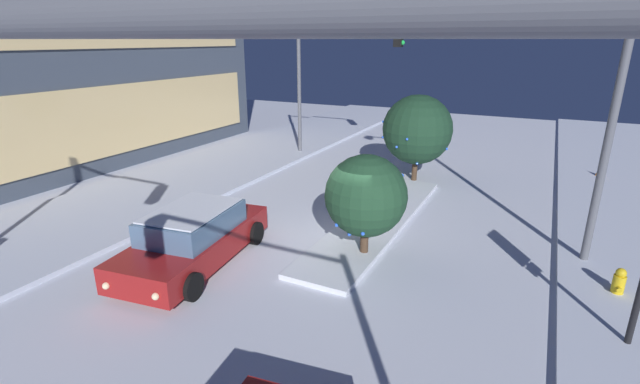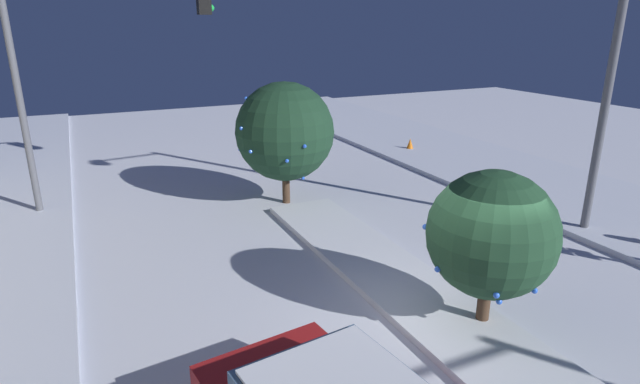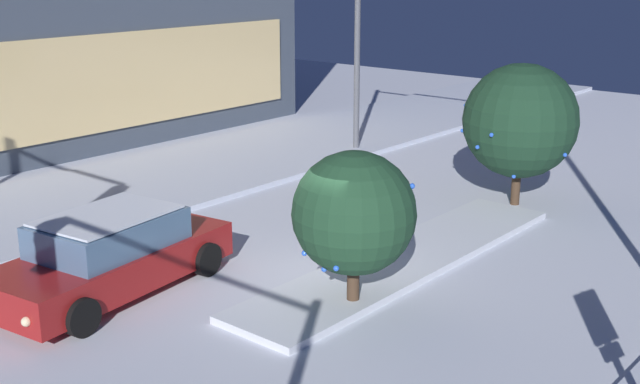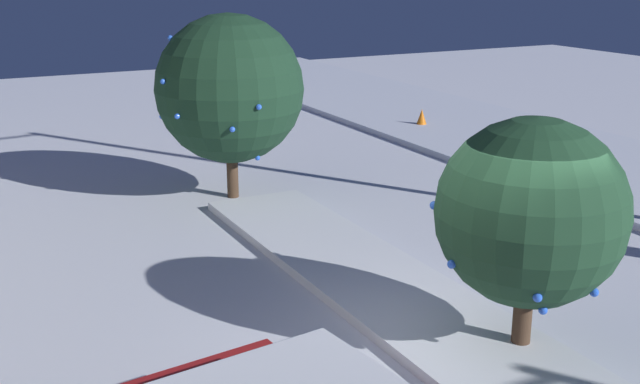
{
  "view_description": "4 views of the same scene",
  "coord_description": "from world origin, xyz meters",
  "views": [
    {
      "loc": [
        -10.64,
        -4.74,
        5.55
      ],
      "look_at": [
        1.36,
        1.29,
        1.01
      ],
      "focal_mm": 25.36,
      "sensor_mm": 36.0,
      "label": 1
    },
    {
      "loc": [
        -6.12,
        5.03,
        5.04
      ],
      "look_at": [
        2.11,
        1.13,
        2.02
      ],
      "focal_mm": 28.84,
      "sensor_mm": 36.0,
      "label": 2
    },
    {
      "loc": [
        -10.71,
        -8.89,
        5.92
      ],
      "look_at": [
        1.4,
        1.32,
        1.32
      ],
      "focal_mm": 45.5,
      "sensor_mm": 36.0,
      "label": 3
    },
    {
      "loc": [
        -6.59,
        5.03,
        4.42
      ],
      "look_at": [
        1.05,
        1.08,
        1.87
      ],
      "focal_mm": 44.13,
      "sensor_mm": 36.0,
      "label": 4
    }
  ],
  "objects": [
    {
      "name": "decorated_tree_median",
      "position": [
        -0.29,
        -0.86,
        1.72
      ],
      "size": [
        2.15,
        2.15,
        2.8
      ],
      "color": "#473323",
      "rests_on": "ground"
    },
    {
      "name": "median_strip",
      "position": [
        2.11,
        -0.36,
        0.07
      ],
      "size": [
        9.0,
        1.8,
        0.14
      ],
      "primitive_type": "cube",
      "color": "silver",
      "rests_on": "ground"
    },
    {
      "name": "decorated_tree_left_of_median",
      "position": [
        7.17,
        -0.17,
        2.11
      ],
      "size": [
        2.85,
        2.79,
        3.51
      ],
      "color": "#473323",
      "rests_on": "ground"
    },
    {
      "name": "ground",
      "position": [
        0.0,
        0.0,
        0.0
      ],
      "size": [
        52.0,
        52.0,
        0.0
      ],
      "primitive_type": "plane",
      "color": "silver"
    },
    {
      "name": "construction_cone",
      "position": [
        10.79,
        -7.04,
        0.28
      ],
      "size": [
        0.36,
        0.36,
        0.55
      ],
      "primitive_type": "cone",
      "color": "orange",
      "rests_on": "ground"
    }
  ]
}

